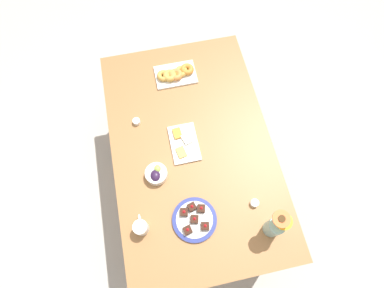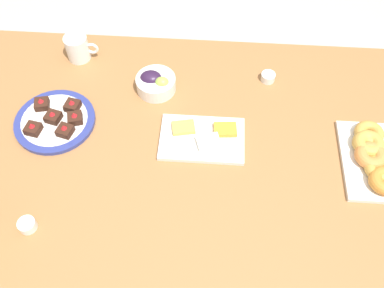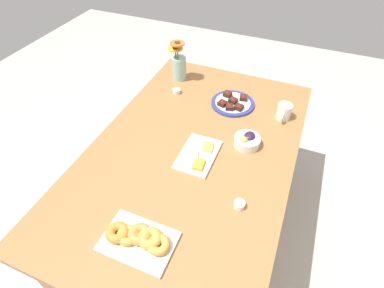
% 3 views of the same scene
% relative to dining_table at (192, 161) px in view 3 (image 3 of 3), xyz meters
% --- Properties ---
extents(ground_plane, '(6.00, 6.00, 0.00)m').
position_rel_dining_table_xyz_m(ground_plane, '(0.00, 0.00, -0.65)').
color(ground_plane, '#B7B2A8').
extents(dining_table, '(1.60, 1.00, 0.74)m').
position_rel_dining_table_xyz_m(dining_table, '(0.00, 0.00, 0.00)').
color(dining_table, '#9E6B3D').
rests_on(dining_table, ground_plane).
extents(coffee_mug, '(0.12, 0.08, 0.09)m').
position_rel_dining_table_xyz_m(coffee_mug, '(-0.43, 0.38, 0.13)').
color(coffee_mug, white).
rests_on(coffee_mug, dining_table).
extents(grape_bowl, '(0.13, 0.13, 0.07)m').
position_rel_dining_table_xyz_m(grape_bowl, '(-0.14, 0.25, 0.12)').
color(grape_bowl, white).
rests_on(grape_bowl, dining_table).
extents(cheese_platter, '(0.26, 0.17, 0.03)m').
position_rel_dining_table_xyz_m(cheese_platter, '(0.03, 0.05, 0.10)').
color(cheese_platter, white).
rests_on(cheese_platter, dining_table).
extents(croissant_platter, '(0.19, 0.28, 0.05)m').
position_rel_dining_table_xyz_m(croissant_platter, '(0.54, 0.00, 0.11)').
color(croissant_platter, white).
rests_on(croissant_platter, dining_table).
extents(jam_cup_honey, '(0.05, 0.05, 0.03)m').
position_rel_dining_table_xyz_m(jam_cup_honey, '(-0.43, -0.28, 0.10)').
color(jam_cup_honey, white).
rests_on(jam_cup_honey, dining_table).
extents(jam_cup_berry, '(0.05, 0.05, 0.03)m').
position_rel_dining_table_xyz_m(jam_cup_berry, '(0.24, 0.31, 0.10)').
color(jam_cup_berry, white).
rests_on(jam_cup_berry, dining_table).
extents(dessert_plate, '(0.26, 0.26, 0.05)m').
position_rel_dining_table_xyz_m(dessert_plate, '(-0.44, 0.08, 0.10)').
color(dessert_plate, navy).
rests_on(dessert_plate, dining_table).
extents(flower_vase, '(0.11, 0.11, 0.27)m').
position_rel_dining_table_xyz_m(flower_vase, '(-0.58, -0.33, 0.18)').
color(flower_vase, '#99C1B7').
rests_on(flower_vase, dining_table).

